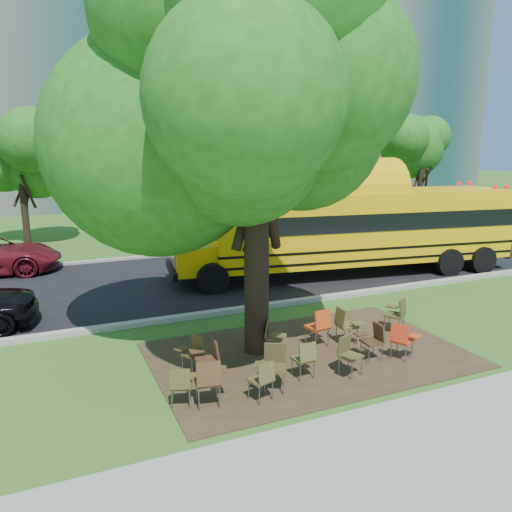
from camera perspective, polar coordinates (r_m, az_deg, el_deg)
name	(u,v)px	position (r m, az deg, el deg)	size (l,w,h in m)	color
ground	(260,354)	(11.71, 0.48, -11.16)	(160.00, 160.00, 0.00)	#2F581B
sidewalk	(405,485)	(8.00, 16.70, -23.81)	(60.00, 4.00, 0.04)	gray
dirt_patch	(309,355)	(11.71, 6.06, -11.15)	(7.00, 4.50, 0.03)	#382819
asphalt_road	(180,280)	(17.97, -8.69, -2.78)	(80.00, 8.00, 0.04)	black
kerb_near	(217,313)	(14.29, -4.47, -6.46)	(80.00, 0.25, 0.14)	gray
kerb_far	(155,256)	(21.84, -11.51, -0.04)	(80.00, 0.25, 0.14)	gray
building_right	(321,70)	(56.14, 7.46, 20.30)	(30.00, 16.00, 25.00)	slate
bg_tree_2	(19,157)	(25.80, -25.42, 10.18)	(4.80, 4.80, 6.62)	black
bg_tree_3	(291,140)	(26.83, 3.97, 13.11)	(5.60, 5.60, 7.84)	black
bg_tree_4	(423,153)	(30.59, 18.53, 11.13)	(5.00, 5.00, 6.85)	black
main_tree	(257,104)	(10.91, 0.07, 17.03)	(7.20, 7.20, 9.17)	black
school_bus	(358,227)	(18.88, 11.62, 3.32)	(12.86, 4.43, 3.09)	#ECAC07
chair_0	(209,378)	(9.32, -5.34, -13.69)	(0.70, 0.56, 0.96)	#4B301B
chair_1	(182,382)	(9.42, -8.47, -14.10)	(0.63, 0.50, 0.81)	#46431E
chair_2	(263,377)	(9.53, 0.83, -13.61)	(0.55, 0.60, 0.81)	brown
chair_3	(273,362)	(9.92, 1.98, -12.06)	(0.78, 0.61, 0.93)	#443D1D
chair_4	(306,356)	(10.41, 5.68, -11.26)	(0.54, 0.51, 0.83)	brown
chair_5	(348,352)	(10.67, 10.48, -10.73)	(0.58, 0.64, 0.85)	#48411F
chair_6	(373,338)	(11.53, 13.24, -9.07)	(0.50, 0.57, 0.85)	#412817
chair_7	(402,338)	(11.65, 16.40, -8.94)	(0.71, 0.59, 0.87)	red
chair_8	(209,355)	(10.30, -5.42, -11.22)	(0.53, 0.63, 0.91)	#482A19
chair_9	(193,349)	(10.80, -7.17, -10.56)	(0.63, 0.54, 0.79)	#4E381C
chair_10	(272,333)	(11.48, 1.83, -8.83)	(0.55, 0.70, 0.85)	#4B4520
chair_11	(320,324)	(11.96, 7.30, -7.67)	(0.65, 0.65, 0.97)	#D14216
chair_12	(346,322)	(12.21, 10.21, -7.49)	(0.54, 0.62, 0.92)	brown
chair_13	(397,312)	(13.25, 15.85, -6.14)	(0.62, 0.78, 0.93)	#423E1D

